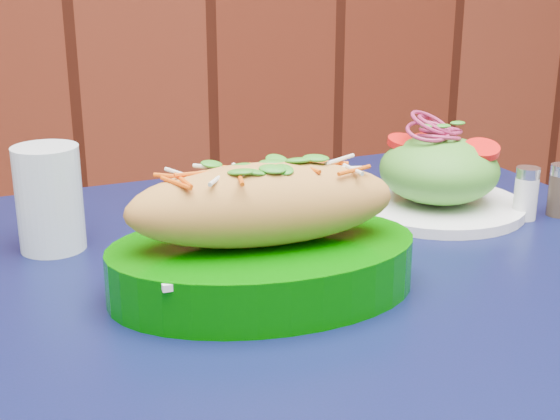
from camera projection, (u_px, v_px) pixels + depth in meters
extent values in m
cube|color=black|center=(337.00, 293.00, 0.74)|extent=(0.90, 0.90, 0.03)
cylinder|color=black|center=(418.00, 392.00, 1.27)|extent=(0.04, 0.04, 0.72)
cube|color=white|center=(263.00, 246.00, 0.70)|extent=(0.22, 0.14, 0.01)
ellipsoid|color=gold|center=(263.00, 204.00, 0.68)|extent=(0.24, 0.09, 0.07)
cylinder|color=white|center=(437.00, 206.00, 0.93)|extent=(0.21, 0.21, 0.01)
ellipsoid|color=#4C992D|center=(439.00, 170.00, 0.92)|extent=(0.14, 0.14, 0.08)
cylinder|color=red|center=(482.00, 145.00, 0.89)|extent=(0.04, 0.04, 0.01)
cylinder|color=red|center=(405.00, 138.00, 0.92)|extent=(0.04, 0.04, 0.01)
cylinder|color=red|center=(425.00, 134.00, 0.94)|extent=(0.04, 0.04, 0.01)
torus|color=#9C224F|center=(441.00, 133.00, 0.90)|extent=(0.05, 0.05, 0.00)
torus|color=#9C224F|center=(442.00, 130.00, 0.90)|extent=(0.05, 0.05, 0.00)
torus|color=#9C224F|center=(442.00, 127.00, 0.90)|extent=(0.05, 0.05, 0.00)
torus|color=#9C224F|center=(442.00, 123.00, 0.90)|extent=(0.05, 0.05, 0.00)
torus|color=#9C224F|center=(442.00, 120.00, 0.90)|extent=(0.05, 0.05, 0.00)
cylinder|color=silver|center=(49.00, 199.00, 0.80)|extent=(0.07, 0.07, 0.11)
cylinder|color=white|center=(526.00, 198.00, 0.90)|extent=(0.03, 0.03, 0.05)
cylinder|color=silver|center=(528.00, 173.00, 0.89)|extent=(0.03, 0.03, 0.01)
cylinder|color=#3F3326|center=(559.00, 195.00, 0.91)|extent=(0.03, 0.03, 0.05)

